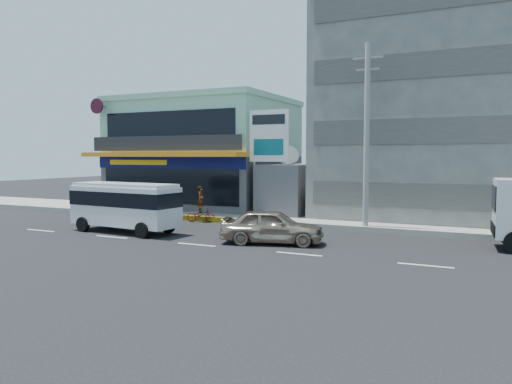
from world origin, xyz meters
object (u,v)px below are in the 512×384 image
at_px(satellite_dish, 287,163).
at_px(minibus, 125,203).
at_px(shop_building, 206,157).
at_px(billboard, 269,142).
at_px(motorcycle_rider, 201,210).
at_px(concrete_building, 458,109).
at_px(utility_pole_near, 367,135).
at_px(sedan, 272,226).

xyz_separation_m(satellite_dish, minibus, (-5.41, -9.50, -2.02)).
xyz_separation_m(shop_building, billboard, (7.50, -4.75, 0.93)).
bearing_deg(motorcycle_rider, concrete_building, 30.36).
relative_size(concrete_building, billboard, 2.32).
bearing_deg(motorcycle_rider, minibus, -104.85).
height_order(utility_pole_near, motorcycle_rider, utility_pole_near).
bearing_deg(sedan, motorcycle_rider, 39.70).
distance_m(utility_pole_near, sedan, 7.71).
height_order(concrete_building, satellite_dish, concrete_building).
relative_size(concrete_building, utility_pole_near, 1.60).
bearing_deg(satellite_dish, minibus, -119.64).
height_order(shop_building, concrete_building, concrete_building).
relative_size(minibus, sedan, 1.34).
distance_m(shop_building, satellite_dish, 8.54).
relative_size(satellite_dish, billboard, 0.22).
xyz_separation_m(shop_building, motorcycle_rider, (4.00, -7.15, -3.27)).
bearing_deg(minibus, motorcycle_rider, 75.15).
distance_m(minibus, motorcycle_rider, 5.55).
relative_size(utility_pole_near, motorcycle_rider, 4.52).
height_order(satellite_dish, utility_pole_near, utility_pole_near).
distance_m(shop_building, minibus, 12.94).
distance_m(billboard, motorcycle_rider, 5.97).
relative_size(utility_pole_near, sedan, 2.11).
height_order(billboard, sedan, billboard).
bearing_deg(satellite_dish, concrete_building, 21.80).
relative_size(shop_building, billboard, 1.80).
distance_m(utility_pole_near, minibus, 13.33).
relative_size(billboard, motorcycle_rider, 3.12).
distance_m(concrete_building, minibus, 21.19).
bearing_deg(concrete_building, minibus, -138.77).
height_order(concrete_building, billboard, concrete_building).
xyz_separation_m(satellite_dish, billboard, (-0.50, -1.80, 1.35)).
distance_m(concrete_building, satellite_dish, 11.30).
bearing_deg(billboard, motorcycle_rider, -145.56).
distance_m(concrete_building, utility_pole_near, 8.79).
bearing_deg(utility_pole_near, satellite_dish, 149.04).
xyz_separation_m(minibus, sedan, (8.41, 0.28, -0.75)).
xyz_separation_m(sedan, motorcycle_rider, (-7.00, 5.02, -0.08)).
bearing_deg(motorcycle_rider, billboard, 34.44).
bearing_deg(billboard, minibus, -122.50).
bearing_deg(utility_pole_near, minibus, -152.65).
height_order(concrete_building, motorcycle_rider, concrete_building).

